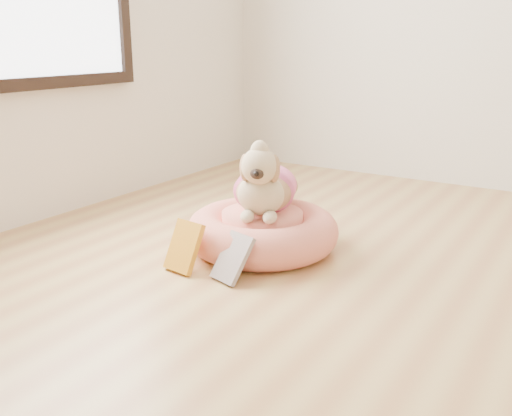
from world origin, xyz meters
The scene contains 5 objects.
floor centered at (0.00, 0.00, 0.00)m, with size 4.50×4.50×0.00m, color #B37D4A.
pet_bed centered at (-0.85, 0.64, 0.08)m, with size 0.65×0.65×0.17m.
dog centered at (-0.84, 0.65, 0.33)m, with size 0.31×0.45×0.33m, color brown, non-canonical shape.
book_yellow centered at (-0.98, 0.28, 0.10)m, with size 0.13×0.03×0.20m, color yellow.
book_white centered at (-0.77, 0.31, 0.09)m, with size 0.13×0.02×0.19m, color white.
Camera 1 is at (0.36, -1.33, 0.87)m, focal length 40.00 mm.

